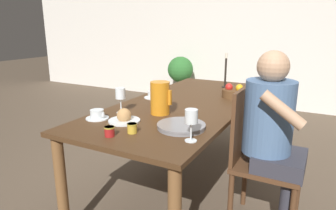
% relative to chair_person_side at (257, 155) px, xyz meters
% --- Properties ---
extents(ground_plane, '(20.00, 20.00, 0.00)m').
position_rel_chair_person_side_xyz_m(ground_plane, '(-0.64, 0.26, -0.50)').
color(ground_plane, brown).
extents(wall_back, '(10.00, 0.06, 2.60)m').
position_rel_chair_person_side_xyz_m(wall_back, '(-0.64, 3.19, 0.80)').
color(wall_back, silver).
rests_on(wall_back, ground_plane).
extents(dining_table, '(0.91, 2.09, 0.73)m').
position_rel_chair_person_side_xyz_m(dining_table, '(-0.64, 0.26, 0.14)').
color(dining_table, '#472D19').
rests_on(dining_table, ground_plane).
extents(chair_person_side, '(0.42, 0.42, 0.94)m').
position_rel_chair_person_side_xyz_m(chair_person_side, '(0.00, 0.00, 0.00)').
color(chair_person_side, '#51331E').
rests_on(chair_person_side, ground_plane).
extents(person_seated, '(0.39, 0.41, 1.19)m').
position_rel_chair_person_side_xyz_m(person_seated, '(0.09, -0.04, 0.21)').
color(person_seated, '#33333D').
rests_on(person_seated, ground_plane).
extents(red_pitcher, '(0.16, 0.14, 0.23)m').
position_rel_chair_person_side_xyz_m(red_pitcher, '(-0.67, -0.12, 0.34)').
color(red_pitcher, orange).
rests_on(red_pitcher, dining_table).
extents(wine_glass_water, '(0.07, 0.07, 0.18)m').
position_rel_chair_person_side_xyz_m(wine_glass_water, '(-0.27, -0.49, 0.36)').
color(wine_glass_water, white).
rests_on(wine_glass_water, dining_table).
extents(wine_glass_juice, '(0.07, 0.07, 0.18)m').
position_rel_chair_person_side_xyz_m(wine_glass_juice, '(-0.92, -0.23, 0.36)').
color(wine_glass_juice, white).
rests_on(wine_glass_juice, dining_table).
extents(teacup_near_person, '(0.15, 0.15, 0.06)m').
position_rel_chair_person_side_xyz_m(teacup_near_person, '(-0.98, -0.42, 0.25)').
color(teacup_near_person, silver).
rests_on(teacup_near_person, dining_table).
extents(teacup_across, '(0.15, 0.15, 0.06)m').
position_rel_chair_person_side_xyz_m(teacup_across, '(-0.95, 0.26, 0.25)').
color(teacup_across, silver).
rests_on(teacup_across, dining_table).
extents(serving_tray, '(0.30, 0.30, 0.03)m').
position_rel_chair_person_side_xyz_m(serving_tray, '(-0.40, -0.33, 0.24)').
color(serving_tray, gray).
rests_on(serving_tray, dining_table).
extents(bread_plate, '(0.21, 0.21, 0.09)m').
position_rel_chair_person_side_xyz_m(bread_plate, '(-0.78, -0.39, 0.25)').
color(bread_plate, silver).
rests_on(bread_plate, dining_table).
extents(jam_jar_amber, '(0.06, 0.06, 0.06)m').
position_rel_chair_person_side_xyz_m(jam_jar_amber, '(-0.70, -0.64, 0.26)').
color(jam_jar_amber, '#A81E1E').
rests_on(jam_jar_amber, dining_table).
extents(jam_jar_red, '(0.06, 0.06, 0.06)m').
position_rel_chair_person_side_xyz_m(jam_jar_red, '(-0.62, -0.54, 0.26)').
color(jam_jar_red, gold).
rests_on(jam_jar_red, dining_table).
extents(fruit_bowl, '(0.20, 0.20, 0.12)m').
position_rel_chair_person_side_xyz_m(fruit_bowl, '(-0.35, 0.62, 0.27)').
color(fruit_bowl, brown).
rests_on(fruit_bowl, dining_table).
extents(candlestick_tall, '(0.06, 0.06, 0.34)m').
position_rel_chair_person_side_xyz_m(candlestick_tall, '(-0.54, 0.98, 0.36)').
color(candlestick_tall, black).
rests_on(candlestick_tall, dining_table).
extents(potted_plant, '(0.45, 0.45, 0.80)m').
position_rel_chair_person_side_xyz_m(potted_plant, '(-1.93, 2.84, -0.01)').
color(potted_plant, '#4C4742').
rests_on(potted_plant, ground_plane).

